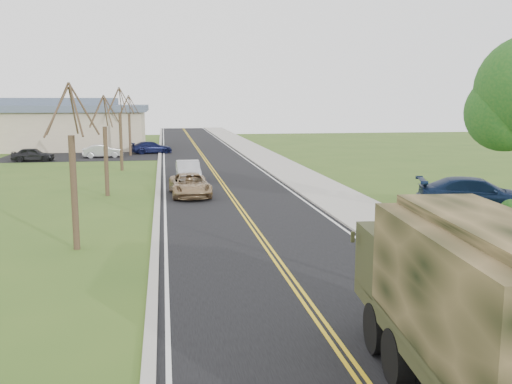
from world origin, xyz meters
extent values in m
plane|color=#35531B|center=(0.00, 0.00, 0.00)|extent=(160.00, 160.00, 0.00)
cube|color=black|center=(0.00, 40.00, 0.01)|extent=(8.00, 120.00, 0.01)
cube|color=#9E998E|center=(4.15, 40.00, 0.06)|extent=(0.30, 120.00, 0.12)
cube|color=#9E998E|center=(5.90, 40.00, 0.05)|extent=(3.20, 120.00, 0.10)
cube|color=#9E998E|center=(-4.15, 40.00, 0.05)|extent=(0.30, 120.00, 0.10)
sphere|color=#144717|center=(10.20, 10.50, 4.95)|extent=(3.24, 3.24, 3.24)
cylinder|color=#38281C|center=(-7.00, 10.00, 2.10)|extent=(0.24, 0.24, 4.20)
cylinder|color=#38281C|center=(-6.52, 10.13, 5.13)|extent=(1.01, 0.33, 1.90)
cylinder|color=#38281C|center=(-6.97, 10.62, 5.05)|extent=(0.13, 1.29, 1.74)
cylinder|color=#38281C|center=(-7.46, 10.18, 5.13)|extent=(0.98, 0.43, 1.90)
cylinder|color=#38281C|center=(-7.39, 9.52, 5.05)|extent=(0.79, 1.05, 1.77)
cylinder|color=#38281C|center=(-6.73, 9.59, 5.13)|extent=(0.58, 0.90, 1.90)
cylinder|color=#38281C|center=(-7.00, 22.00, 1.98)|extent=(0.24, 0.24, 3.96)
cylinder|color=#38281C|center=(-6.55, 22.12, 4.83)|extent=(0.96, 0.32, 1.79)
cylinder|color=#38281C|center=(-6.97, 22.58, 4.76)|extent=(0.12, 1.22, 1.65)
cylinder|color=#38281C|center=(-7.43, 22.17, 4.83)|extent=(0.93, 0.41, 1.79)
cylinder|color=#38281C|center=(-7.37, 21.55, 4.76)|extent=(0.75, 0.99, 1.67)
cylinder|color=#38281C|center=(-6.75, 21.61, 4.83)|extent=(0.55, 0.85, 1.80)
cylinder|color=#38281C|center=(-7.00, 34.00, 2.22)|extent=(0.24, 0.24, 4.44)
cylinder|color=#38281C|center=(-6.50, 34.13, 5.42)|extent=(1.07, 0.35, 2.00)
cylinder|color=#38281C|center=(-6.97, 34.65, 5.34)|extent=(0.13, 1.36, 1.84)
cylinder|color=#38281C|center=(-7.49, 34.19, 5.42)|extent=(1.03, 0.46, 2.00)
cylinder|color=#38281C|center=(-7.41, 33.49, 5.34)|extent=(0.83, 1.10, 1.87)
cylinder|color=#38281C|center=(-6.72, 33.56, 5.42)|extent=(0.61, 0.95, 2.01)
cylinder|color=#38281C|center=(-7.00, 46.00, 2.04)|extent=(0.24, 0.24, 4.08)
cylinder|color=#38281C|center=(-6.54, 46.12, 4.98)|extent=(0.99, 0.33, 1.84)
cylinder|color=#38281C|center=(-6.97, 46.60, 4.91)|extent=(0.13, 1.25, 1.69)
cylinder|color=#38281C|center=(-7.45, 46.17, 4.98)|extent=(0.95, 0.42, 1.85)
cylinder|color=#38281C|center=(-7.38, 45.53, 4.91)|extent=(0.77, 1.02, 1.72)
cylinder|color=#38281C|center=(-6.74, 45.60, 4.98)|extent=(0.57, 0.88, 1.85)
cube|color=tan|center=(-16.00, 56.00, 2.10)|extent=(20.00, 12.00, 4.20)
cube|color=#475466|center=(-16.00, 56.00, 4.50)|extent=(21.00, 13.00, 0.70)
cube|color=#475466|center=(-16.00, 56.00, 5.20)|extent=(14.00, 8.00, 0.90)
cube|color=black|center=(-10.00, 46.00, 0.01)|extent=(18.00, 10.00, 0.02)
cylinder|color=black|center=(0.63, -1.48, 0.55)|extent=(0.45, 1.13, 1.10)
cylinder|color=black|center=(2.73, -1.67, 0.55)|extent=(0.45, 1.13, 1.10)
cylinder|color=black|center=(0.75, -0.08, 0.55)|extent=(0.45, 1.13, 1.10)
cylinder|color=black|center=(2.85, -0.27, 0.55)|extent=(0.45, 1.13, 1.10)
cube|color=#33351D|center=(1.63, -2.18, 1.05)|extent=(3.02, 7.21, 0.35)
cube|color=#33351D|center=(1.85, 0.37, 1.91)|extent=(2.57, 2.11, 1.40)
cube|color=black|center=(1.93, 1.27, 2.11)|extent=(2.20, 0.28, 0.70)
cube|color=#33351D|center=(1.55, -3.02, 1.30)|extent=(2.97, 5.52, 0.15)
cube|color=black|center=(1.55, -3.02, 2.36)|extent=(2.97, 5.52, 2.01)
cube|color=black|center=(1.55, -3.02, 3.41)|extent=(2.07, 5.44, 0.25)
imported|color=#917551|center=(-2.32, 21.11, 0.65)|extent=(2.39, 4.76, 1.29)
imported|color=#ADADB2|center=(-2.16, 26.90, 0.71)|extent=(1.60, 4.34, 1.42)
imported|color=#0F1D3A|center=(11.49, 14.45, 0.83)|extent=(6.14, 3.94, 1.66)
cube|color=#1C4F1F|center=(4.60, 1.88, 0.43)|extent=(0.66, 0.60, 0.65)
imported|color=black|center=(-15.29, 42.00, 0.62)|extent=(3.67, 1.55, 1.24)
imported|color=#B4B4B9|center=(-9.51, 44.51, 0.62)|extent=(3.91, 1.87, 1.24)
imported|color=black|center=(-5.00, 48.01, 0.62)|extent=(4.57, 2.88, 1.23)
camera|label=1|loc=(-3.73, -11.25, 5.47)|focal=40.00mm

